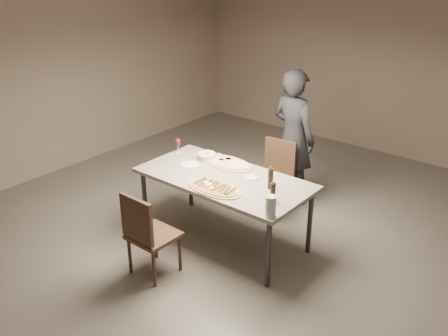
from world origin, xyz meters
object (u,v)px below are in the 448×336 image
Objects in this scene: dining_table at (224,182)px; ham_pizza at (227,163)px; diner at (293,138)px; bread_basket at (207,155)px; chair_near at (147,231)px; pepper_mill_left at (273,192)px; zucchini_pizza at (214,188)px; chair_far at (276,173)px; carafe at (271,206)px.

dining_table is 2.91× the size of ham_pizza.
diner reaches higher than dining_table.
chair_near reaches higher than bread_basket.
dining_table is at bearing 168.76° from pepper_mill_left.
diner is at bearing 114.91° from pepper_mill_left.
dining_table is 8.57× the size of pepper_mill_left.
chair_far is (-0.07, 1.19, -0.28)m from zucchini_pizza.
pepper_mill_left is (1.14, -0.38, 0.06)m from bread_basket.
chair_far is 0.48m from diner.
chair_far is at bearing 93.10° from ham_pizza.
pepper_mill_left is at bearing -3.38° from ham_pizza.
chair_near reaches higher than chair_far.
pepper_mill_left reaches higher than dining_table.
carafe reaches higher than dining_table.
ham_pizza is 1.26m from chair_near.
carafe is at bearing -59.76° from pepper_mill_left.
chair_far is at bearing 98.67° from diner.
chair_near is (-0.16, -0.95, -0.20)m from dining_table.
bread_basket is at bearing 153.28° from zucchini_pizza.
zucchini_pizza is 0.73m from carafe.
carafe reaches higher than ham_pizza.
chair_far is (-0.79, 1.29, -0.36)m from carafe.
bread_basket is at bearing -150.74° from ham_pizza.
bread_basket is at bearing 104.34° from chair_near.
carafe is at bearing -10.89° from ham_pizza.
bread_basket is 1.20m from pepper_mill_left.
chair_near is at bearing -99.32° from dining_table.
ham_pizza is at bearing 86.88° from diner.
zucchini_pizza is 0.36× the size of diner.
bread_basket reaches higher than dining_table.
dining_table is at bearing 98.03° from diner.
chair_far is (0.04, 0.91, -0.21)m from dining_table.
pepper_mill_left is 1.53m from diner.
dining_table is at bearing 128.03° from zucchini_pizza.
carafe is 1.56m from chair_far.
zucchini_pizza is at bearing 68.99° from chair_near.
zucchini_pizza is 1.53m from diner.
carafe is 1.81m from diner.
diner is at bearing 115.74° from carafe.
chair_far is at bearing 121.89° from pepper_mill_left.
chair_near is (0.29, -1.19, -0.30)m from bread_basket.
chair_near is 2.23m from diner.
pepper_mill_left is 0.28m from carafe.
diner is at bearing 87.95° from dining_table.
ham_pizza is (-0.29, 0.56, -0.00)m from zucchini_pizza.
ham_pizza is 2.94× the size of pepper_mill_left.
zucchini_pizza is at bearing 87.09° from chair_far.
pepper_mill_left is 1.29m from chair_far.
chair_near is 1.87m from chair_far.
dining_table is 0.31m from zucchini_pizza.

